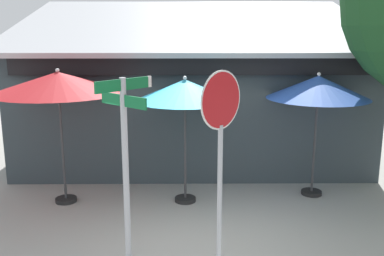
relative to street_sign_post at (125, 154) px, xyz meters
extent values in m
cube|color=#9E9B93|center=(0.95, 1.31, -1.84)|extent=(28.00, 28.00, 0.10)
cube|color=#333D42|center=(1.02, 6.15, -0.24)|extent=(8.66, 4.94, 3.11)
cube|color=#B7BABF|center=(1.02, 6.00, 1.86)|extent=(9.16, 5.51, 1.46)
cube|color=black|center=(1.02, 3.62, 0.97)|extent=(8.06, 0.16, 0.44)
cylinder|color=#A8AAB2|center=(0.00, 0.00, -0.35)|extent=(0.09, 0.09, 2.88)
cube|color=#116B38|center=(0.00, 0.00, 0.99)|extent=(0.65, 0.71, 0.16)
cube|color=#116B38|center=(0.00, 0.00, 0.77)|extent=(0.71, 0.65, 0.16)
cube|color=white|center=(0.33, 0.36, 0.99)|extent=(0.07, 0.07, 0.16)
cylinder|color=#A8AAB2|center=(1.33, -0.25, -0.66)|extent=(0.07, 0.07, 2.27)
cylinder|color=white|center=(1.33, -0.25, 0.81)|extent=(0.57, 0.58, 0.80)
cylinder|color=red|center=(1.33, -0.25, 0.81)|extent=(0.55, 0.56, 0.75)
cylinder|color=black|center=(-1.66, 2.62, -1.75)|extent=(0.44, 0.44, 0.08)
cylinder|color=#333335|center=(-1.66, 2.62, -0.62)|extent=(0.05, 0.05, 2.35)
cone|color=#B21E23|center=(-1.66, 2.62, 0.71)|extent=(2.60, 2.60, 0.41)
sphere|color=silver|center=(-1.66, 2.62, 0.95)|extent=(0.08, 0.08, 0.08)
cylinder|color=black|center=(0.83, 2.63, -1.75)|extent=(0.44, 0.44, 0.08)
cylinder|color=#333335|center=(0.83, 2.63, -0.70)|extent=(0.05, 0.05, 2.18)
cone|color=#2D99BC|center=(0.83, 2.63, 0.55)|extent=(2.02, 2.02, 0.42)
sphere|color=silver|center=(0.83, 2.63, 0.79)|extent=(0.08, 0.08, 0.08)
cylinder|color=black|center=(3.59, 2.99, -1.75)|extent=(0.44, 0.44, 0.08)
cylinder|color=#333335|center=(3.59, 2.99, -0.71)|extent=(0.05, 0.05, 2.17)
cone|color=#2D56B7|center=(3.59, 2.99, 0.56)|extent=(2.13, 2.13, 0.47)
sphere|color=silver|center=(3.59, 2.99, 0.83)|extent=(0.08, 0.08, 0.08)
camera|label=1|loc=(0.89, -6.01, 1.75)|focal=41.05mm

